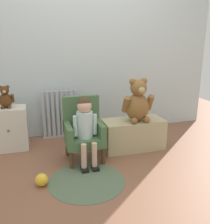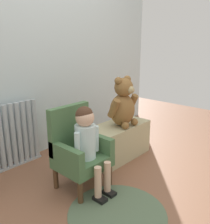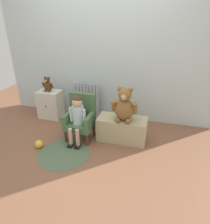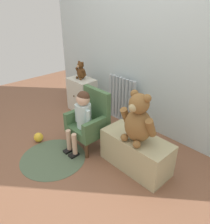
{
  "view_description": "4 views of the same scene",
  "coord_description": "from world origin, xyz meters",
  "px_view_note": "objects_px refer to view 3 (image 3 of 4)",
  "views": [
    {
      "loc": [
        -0.66,
        -2.11,
        1.29
      ],
      "look_at": [
        0.09,
        0.46,
        0.51
      ],
      "focal_mm": 40.0,
      "sensor_mm": 36.0,
      "label": 1
    },
    {
      "loc": [
        -1.45,
        -1.03,
        1.22
      ],
      "look_at": [
        0.18,
        0.44,
        0.58
      ],
      "focal_mm": 40.0,
      "sensor_mm": 36.0,
      "label": 2
    },
    {
      "loc": [
        0.91,
        -2.09,
        1.72
      ],
      "look_at": [
        0.22,
        0.43,
        0.48
      ],
      "focal_mm": 32.0,
      "sensor_mm": 36.0,
      "label": 3
    },
    {
      "loc": [
        1.57,
        -0.96,
        1.6
      ],
      "look_at": [
        0.11,
        0.41,
        0.55
      ],
      "focal_mm": 35.0,
      "sensor_mm": 36.0,
      "label": 4
    }
  ],
  "objects_px": {
    "small_dresser": "(50,104)",
    "floor_rug": "(64,154)",
    "child_figure": "(77,113)",
    "small_teddy_bear": "(48,85)",
    "large_teddy_bear": "(124,106)",
    "low_bench": "(122,129)",
    "toy_ball": "(39,144)",
    "radiator": "(86,100)",
    "child_armchair": "(81,118)"
  },
  "relations": [
    {
      "from": "large_teddy_bear",
      "to": "toy_ball",
      "type": "bearing_deg",
      "value": -156.62
    },
    {
      "from": "floor_rug",
      "to": "toy_ball",
      "type": "distance_m",
      "value": 0.41
    },
    {
      "from": "child_figure",
      "to": "toy_ball",
      "type": "xyz_separation_m",
      "value": [
        -0.48,
        -0.34,
        -0.41
      ]
    },
    {
      "from": "child_figure",
      "to": "floor_rug",
      "type": "distance_m",
      "value": 0.6
    },
    {
      "from": "low_bench",
      "to": "toy_ball",
      "type": "height_order",
      "value": "low_bench"
    },
    {
      "from": "small_teddy_bear",
      "to": "floor_rug",
      "type": "relative_size",
      "value": 0.37
    },
    {
      "from": "child_figure",
      "to": "toy_ball",
      "type": "bearing_deg",
      "value": -145.32
    },
    {
      "from": "child_armchair",
      "to": "toy_ball",
      "type": "bearing_deg",
      "value": -137.37
    },
    {
      "from": "small_dresser",
      "to": "child_armchair",
      "type": "bearing_deg",
      "value": -31.78
    },
    {
      "from": "small_teddy_bear",
      "to": "toy_ball",
      "type": "bearing_deg",
      "value": -70.92
    },
    {
      "from": "child_armchair",
      "to": "child_figure",
      "type": "xyz_separation_m",
      "value": [
        -0.0,
        -0.11,
        0.14
      ]
    },
    {
      "from": "child_armchair",
      "to": "toy_ball",
      "type": "relative_size",
      "value": 5.92
    },
    {
      "from": "toy_ball",
      "to": "small_dresser",
      "type": "bearing_deg",
      "value": 108.76
    },
    {
      "from": "child_armchair",
      "to": "low_bench",
      "type": "relative_size",
      "value": 0.95
    },
    {
      "from": "low_bench",
      "to": "toy_ball",
      "type": "xyz_separation_m",
      "value": [
        -1.11,
        -0.53,
        -0.12
      ]
    },
    {
      "from": "radiator",
      "to": "small_teddy_bear",
      "type": "distance_m",
      "value": 0.75
    },
    {
      "from": "radiator",
      "to": "small_teddy_bear",
      "type": "xyz_separation_m",
      "value": [
        -0.64,
        -0.21,
        0.31
      ]
    },
    {
      "from": "radiator",
      "to": "small_teddy_bear",
      "type": "height_order",
      "value": "small_teddy_bear"
    },
    {
      "from": "toy_ball",
      "to": "child_armchair",
      "type": "bearing_deg",
      "value": 42.63
    },
    {
      "from": "large_teddy_bear",
      "to": "small_dresser",
      "type": "bearing_deg",
      "value": 162.88
    },
    {
      "from": "low_bench",
      "to": "large_teddy_bear",
      "type": "relative_size",
      "value": 1.44
    },
    {
      "from": "small_dresser",
      "to": "small_teddy_bear",
      "type": "distance_m",
      "value": 0.38
    },
    {
      "from": "large_teddy_bear",
      "to": "toy_ball",
      "type": "xyz_separation_m",
      "value": [
        -1.14,
        -0.49,
        -0.53
      ]
    },
    {
      "from": "small_dresser",
      "to": "low_bench",
      "type": "xyz_separation_m",
      "value": [
        1.44,
        -0.41,
        -0.08
      ]
    },
    {
      "from": "radiator",
      "to": "low_bench",
      "type": "height_order",
      "value": "radiator"
    },
    {
      "from": "large_teddy_bear",
      "to": "child_armchair",
      "type": "bearing_deg",
      "value": -175.81
    },
    {
      "from": "radiator",
      "to": "small_teddy_bear",
      "type": "relative_size",
      "value": 2.42
    },
    {
      "from": "large_teddy_bear",
      "to": "floor_rug",
      "type": "height_order",
      "value": "large_teddy_bear"
    },
    {
      "from": "radiator",
      "to": "floor_rug",
      "type": "xyz_separation_m",
      "value": [
        0.1,
        -1.21,
        -0.32
      ]
    },
    {
      "from": "small_dresser",
      "to": "large_teddy_bear",
      "type": "relative_size",
      "value": 1.02
    },
    {
      "from": "small_teddy_bear",
      "to": "large_teddy_bear",
      "type": "bearing_deg",
      "value": -17.34
    },
    {
      "from": "small_dresser",
      "to": "large_teddy_bear",
      "type": "bearing_deg",
      "value": -17.12
    },
    {
      "from": "low_bench",
      "to": "large_teddy_bear",
      "type": "height_order",
      "value": "large_teddy_bear"
    },
    {
      "from": "toy_ball",
      "to": "low_bench",
      "type": "bearing_deg",
      "value": 25.63
    },
    {
      "from": "small_dresser",
      "to": "radiator",
      "type": "bearing_deg",
      "value": 19.19
    },
    {
      "from": "small_dresser",
      "to": "floor_rug",
      "type": "xyz_separation_m",
      "value": [
        0.73,
        -0.99,
        -0.26
      ]
    },
    {
      "from": "child_figure",
      "to": "low_bench",
      "type": "bearing_deg",
      "value": 17.59
    },
    {
      "from": "radiator",
      "to": "toy_ball",
      "type": "distance_m",
      "value": 1.23
    },
    {
      "from": "child_figure",
      "to": "small_teddy_bear",
      "type": "distance_m",
      "value": 1.04
    },
    {
      "from": "large_teddy_bear",
      "to": "floor_rug",
      "type": "relative_size",
      "value": 0.7
    },
    {
      "from": "low_bench",
      "to": "floor_rug",
      "type": "height_order",
      "value": "low_bench"
    },
    {
      "from": "low_bench",
      "to": "small_teddy_bear",
      "type": "distance_m",
      "value": 1.57
    },
    {
      "from": "small_dresser",
      "to": "low_bench",
      "type": "distance_m",
      "value": 1.49
    },
    {
      "from": "large_teddy_bear",
      "to": "radiator",
      "type": "bearing_deg",
      "value": 141.04
    },
    {
      "from": "radiator",
      "to": "child_armchair",
      "type": "xyz_separation_m",
      "value": [
        0.17,
        -0.72,
        0.01
      ]
    },
    {
      "from": "large_teddy_bear",
      "to": "floor_rug",
      "type": "xyz_separation_m",
      "value": [
        -0.73,
        -0.54,
        -0.58
      ]
    },
    {
      "from": "large_teddy_bear",
      "to": "low_bench",
      "type": "bearing_deg",
      "value": 124.04
    },
    {
      "from": "small_dresser",
      "to": "floor_rug",
      "type": "distance_m",
      "value": 1.26
    },
    {
      "from": "child_armchair",
      "to": "toy_ball",
      "type": "distance_m",
      "value": 0.71
    },
    {
      "from": "radiator",
      "to": "large_teddy_bear",
      "type": "distance_m",
      "value": 1.1
    }
  ]
}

